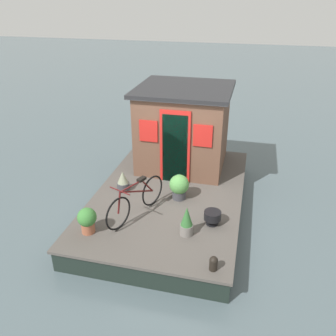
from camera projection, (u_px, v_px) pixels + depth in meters
The scene contains 10 objects.
ground_plane at pixel (170, 209), 8.42m from camera, with size 60.00×60.00×0.00m, color #4C5B60.
houseboat_deck at pixel (170, 200), 8.30m from camera, with size 5.19×3.30×0.50m.
houseboat_cabin at pixel (184, 127), 9.00m from camera, with size 2.18×2.33×2.08m.
bicycle at pixel (136, 200), 7.13m from camera, with size 1.63×0.75×0.82m.
potted_plant_thyme at pixel (179, 186), 7.77m from camera, with size 0.44×0.44×0.57m.
potted_plant_fern at pixel (187, 222), 6.61m from camera, with size 0.26×0.26×0.61m.
potted_plant_mint at pixel (123, 181), 8.14m from camera, with size 0.29×0.29×0.48m.
potted_plant_lavender at pixel (87, 219), 6.68m from camera, with size 0.37×0.37×0.53m.
charcoal_grill at pixel (212, 216), 6.95m from camera, with size 0.34×0.34×0.29m.
mooring_bollard at pixel (213, 263), 5.83m from camera, with size 0.15×0.15×0.27m.
Camera 1 is at (-6.87, -1.63, 4.68)m, focal length 37.57 mm.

